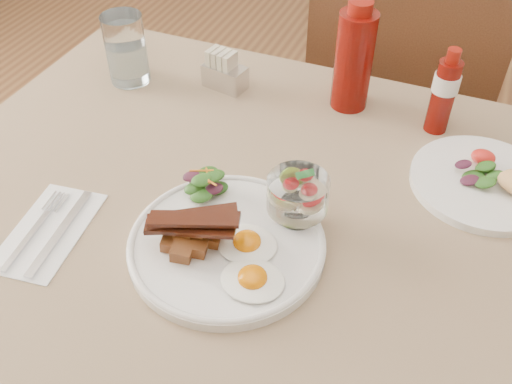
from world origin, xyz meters
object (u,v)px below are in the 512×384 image
at_px(table, 321,266).
at_px(fruit_cup, 298,194).
at_px(ketchup_bottle, 354,59).
at_px(sugar_caddy, 224,72).
at_px(water_glass, 127,53).
at_px(second_plate, 495,182).
at_px(hot_sauce_bottle, 444,92).
at_px(main_plate, 227,245).
at_px(chair_far, 396,114).

relative_size(table, fruit_cup, 14.87).
bearing_deg(table, ketchup_bottle, 99.95).
relative_size(fruit_cup, sugar_caddy, 1.00).
distance_m(sugar_caddy, water_glass, 0.19).
height_order(second_plate, sugar_caddy, sugar_caddy).
xyz_separation_m(fruit_cup, sugar_caddy, (-0.26, 0.31, -0.03)).
distance_m(table, hot_sauce_bottle, 0.37).
bearing_deg(main_plate, ketchup_bottle, 81.81).
xyz_separation_m(table, fruit_cup, (-0.04, -0.01, 0.15)).
distance_m(table, chair_far, 0.68).
distance_m(chair_far, main_plate, 0.80).
relative_size(hot_sauce_bottle, water_glass, 1.17).
xyz_separation_m(chair_far, second_plate, (0.22, -0.48, 0.24)).
relative_size(ketchup_bottle, sugar_caddy, 2.27).
xyz_separation_m(fruit_cup, second_plate, (0.26, 0.20, -0.05)).
bearing_deg(fruit_cup, main_plate, -133.84).
distance_m(chair_far, second_plate, 0.58).
xyz_separation_m(main_plate, water_glass, (-0.37, 0.34, 0.05)).
relative_size(fruit_cup, hot_sauce_bottle, 0.57).
xyz_separation_m(chair_far, hot_sauce_bottle, (0.11, -0.35, 0.30)).
xyz_separation_m(main_plate, fruit_cup, (0.08, 0.08, 0.06)).
bearing_deg(chair_far, second_plate, -65.39).
height_order(table, second_plate, second_plate).
height_order(main_plate, water_glass, water_glass).
distance_m(chair_far, ketchup_bottle, 0.47).
bearing_deg(ketchup_bottle, sugar_caddy, -172.09).
height_order(ketchup_bottle, sugar_caddy, ketchup_bottle).
relative_size(ketchup_bottle, hot_sauce_bottle, 1.29).
bearing_deg(water_glass, hot_sauce_bottle, 6.31).
height_order(sugar_caddy, water_glass, water_glass).
distance_m(main_plate, ketchup_bottle, 0.43).
xyz_separation_m(chair_far, ketchup_bottle, (-0.06, -0.34, 0.32)).
bearing_deg(sugar_caddy, hot_sauce_bottle, 13.34).
relative_size(second_plate, water_glass, 1.82).
distance_m(main_plate, sugar_caddy, 0.43).
xyz_separation_m(table, hot_sauce_bottle, (0.11, 0.31, 0.17)).
bearing_deg(water_glass, ketchup_bottle, 10.81).
xyz_separation_m(hot_sauce_bottle, water_glass, (-0.59, -0.07, -0.02)).
height_order(fruit_cup, ketchup_bottle, ketchup_bottle).
bearing_deg(water_glass, main_plate, -42.67).
height_order(main_plate, sugar_caddy, sugar_caddy).
xyz_separation_m(main_plate, sugar_caddy, (-0.18, 0.39, 0.02)).
relative_size(chair_far, second_plate, 3.78).
bearing_deg(hot_sauce_bottle, sugar_caddy, -177.53).
height_order(main_plate, second_plate, second_plate).
relative_size(chair_far, ketchup_bottle, 4.58).
distance_m(ketchup_bottle, hot_sauce_bottle, 0.17).
distance_m(table, fruit_cup, 0.16).
xyz_separation_m(second_plate, water_glass, (-0.70, 0.06, 0.04)).
bearing_deg(chair_far, hot_sauce_bottle, -73.08).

